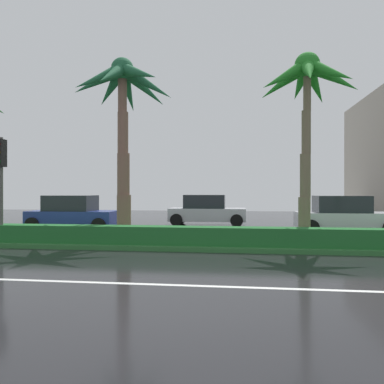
# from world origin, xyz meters

# --- Properties ---
(ground_plane) EXTENTS (90.00, 42.00, 0.10)m
(ground_plane) POSITION_xyz_m (0.00, 9.00, -0.05)
(ground_plane) COLOR black
(near_lane_divider_stripe) EXTENTS (81.00, 0.14, 0.01)m
(near_lane_divider_stripe) POSITION_xyz_m (0.00, 2.00, 0.00)
(near_lane_divider_stripe) COLOR white
(near_lane_divider_stripe) RESTS_ON ground_plane
(median_strip) EXTENTS (85.50, 4.00, 0.15)m
(median_strip) POSITION_xyz_m (0.00, 8.00, 0.07)
(median_strip) COLOR #2D6B33
(median_strip) RESTS_ON ground_plane
(median_hedge) EXTENTS (76.50, 0.70, 0.60)m
(median_hedge) POSITION_xyz_m (0.00, 6.60, 0.45)
(median_hedge) COLOR #1E6028
(median_hedge) RESTS_ON median_strip
(palm_tree_centre_left) EXTENTS (4.38, 4.25, 7.09)m
(palm_tree_centre_left) POSITION_xyz_m (-3.52, 8.61, 5.72)
(palm_tree_centre_left) COLOR brown
(palm_tree_centre_left) RESTS_ON median_strip
(palm_tree_centre) EXTENTS (3.74, 3.87, 6.81)m
(palm_tree_centre) POSITION_xyz_m (3.52, 8.22, 5.65)
(palm_tree_centre) COLOR brown
(palm_tree_centre) RESTS_ON median_strip
(traffic_signal_median_left) EXTENTS (0.28, 0.43, 3.66)m
(traffic_signal_median_left) POSITION_xyz_m (-7.21, 6.37, 2.67)
(traffic_signal_median_left) COLOR #4C4C47
(traffic_signal_median_left) RESTS_ON median_strip
(car_in_traffic_leading) EXTENTS (4.30, 2.02, 1.72)m
(car_in_traffic_leading) POSITION_xyz_m (-7.09, 11.71, 0.83)
(car_in_traffic_leading) COLOR navy
(car_in_traffic_leading) RESTS_ON ground_plane
(car_in_traffic_second) EXTENTS (4.30, 2.02, 1.72)m
(car_in_traffic_second) POSITION_xyz_m (-0.73, 15.24, 0.83)
(car_in_traffic_second) COLOR silver
(car_in_traffic_second) RESTS_ON ground_plane
(car_in_traffic_third) EXTENTS (4.30, 2.02, 1.72)m
(car_in_traffic_third) POSITION_xyz_m (5.84, 11.97, 0.83)
(car_in_traffic_third) COLOR silver
(car_in_traffic_third) RESTS_ON ground_plane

